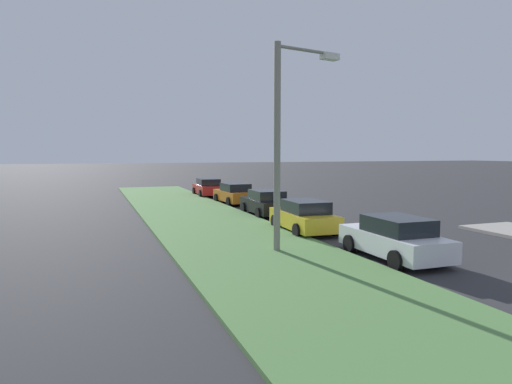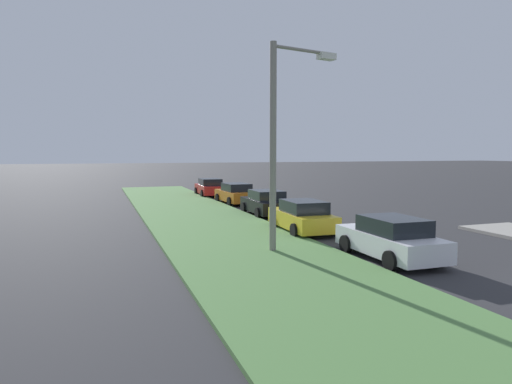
# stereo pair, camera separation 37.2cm
# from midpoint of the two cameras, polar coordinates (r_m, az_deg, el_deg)

# --- Properties ---
(grass_median) EXTENTS (60.00, 6.00, 0.12)m
(grass_median) POSITION_cam_midpoint_polar(r_m,az_deg,el_deg) (17.81, -1.69, -6.53)
(grass_median) COLOR #517F42
(grass_median) RESTS_ON ground
(parked_car_white) EXTENTS (4.33, 2.07, 1.47)m
(parked_car_white) POSITION_cam_midpoint_polar(r_m,az_deg,el_deg) (15.99, 17.45, -5.71)
(parked_car_white) COLOR silver
(parked_car_white) RESTS_ON ground
(parked_car_yellow) EXTENTS (4.37, 2.15, 1.47)m
(parked_car_yellow) POSITION_cam_midpoint_polar(r_m,az_deg,el_deg) (20.57, 6.45, -3.14)
(parked_car_yellow) COLOR gold
(parked_car_yellow) RESTS_ON ground
(parked_car_black) EXTENTS (4.34, 2.09, 1.47)m
(parked_car_black) POSITION_cam_midpoint_polar(r_m,az_deg,el_deg) (25.91, 1.66, -1.41)
(parked_car_black) COLOR black
(parked_car_black) RESTS_ON ground
(parked_car_orange) EXTENTS (4.38, 2.18, 1.47)m
(parked_car_orange) POSITION_cam_midpoint_polar(r_m,az_deg,el_deg) (31.70, -2.27, -0.23)
(parked_car_orange) COLOR orange
(parked_car_orange) RESTS_ON ground
(parked_car_red) EXTENTS (4.34, 2.10, 1.47)m
(parked_car_red) POSITION_cam_midpoint_polar(r_m,az_deg,el_deg) (37.57, -5.64, 0.58)
(parked_car_red) COLOR red
(parked_car_red) RESTS_ON ground
(streetlight) EXTENTS (0.86, 2.85, 7.50)m
(streetlight) POSITION_cam_midpoint_polar(r_m,az_deg,el_deg) (16.15, 3.92, 7.70)
(streetlight) COLOR gray
(streetlight) RESTS_ON ground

